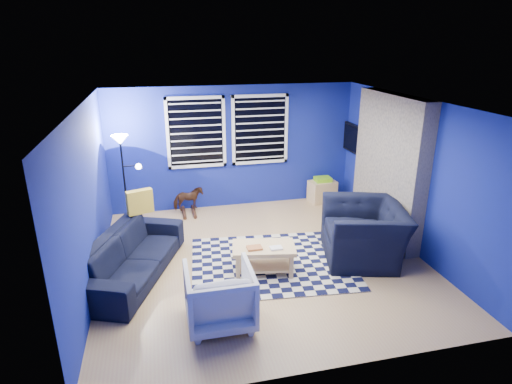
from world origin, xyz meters
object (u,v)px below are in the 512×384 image
tv (355,140)px  sofa (131,256)px  rocking_horse (188,199)px  armchair_big (364,232)px  floor_lamp (122,153)px  cabinet (322,191)px  coffee_table (264,253)px  armchair_bent (220,296)px

tv → sofa: (-4.46, -2.01, -1.07)m
sofa → rocking_horse: bearing=-3.0°
armchair_big → floor_lamp: 4.40m
rocking_horse → cabinet: size_ratio=0.96×
coffee_table → rocking_horse: bearing=109.4°
tv → floor_lamp: bearing=-178.1°
armchair_bent → cabinet: (2.80, 3.68, -0.14)m
rocking_horse → armchair_big: bearing=-143.1°
armchair_bent → rocking_horse: 3.64m
armchair_bent → floor_lamp: 3.65m
armchair_big → coffee_table: size_ratio=1.35×
armchair_bent → cabinet: bearing=-127.0°
armchair_big → floor_lamp: bearing=-105.3°
floor_lamp → sofa: bearing=-86.3°
sofa → coffee_table: bearing=-79.2°
armchair_bent → floor_lamp: size_ratio=0.48×
coffee_table → floor_lamp: 3.22m
tv → coffee_table: size_ratio=0.99×
coffee_table → cabinet: bearing=53.1°
sofa → floor_lamp: bearing=25.2°
rocking_horse → floor_lamp: 1.63m
rocking_horse → tv: bearing=-102.9°
sofa → coffee_table: size_ratio=2.25×
coffee_table → cabinet: (1.97, 2.63, -0.08)m
floor_lamp → coffee_table: bearing=-47.4°
armchair_big → coffee_table: bearing=-72.0°
tv → sofa: 5.00m
tv → floor_lamp: size_ratio=0.57×
cabinet → rocking_horse: bearing=172.3°
armchair_bent → cabinet: 4.62m
coffee_table → cabinet: size_ratio=1.67×
cabinet → floor_lamp: floor_lamp is taller
sofa → cabinet: 4.51m
armchair_bent → cabinet: size_ratio=1.40×
floor_lamp → armchair_big: bearing=-29.7°
coffee_table → floor_lamp: size_ratio=0.58×
rocking_horse → cabinet: bearing=-98.6°
sofa → armchair_bent: 1.79m
armchair_bent → sofa: bearing=-51.9°
sofa → armchair_big: 3.62m
tv → cabinet: bearing=155.9°
rocking_horse → sofa: bearing=146.2°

